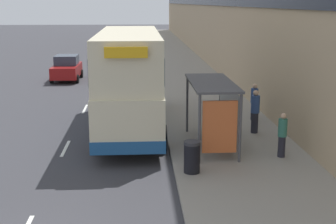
# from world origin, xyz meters

# --- Properties ---
(pavement) EXTENTS (5.00, 93.00, 0.14)m
(pavement) POSITION_xyz_m (6.50, 38.50, 0.07)
(pavement) COLOR gray
(pavement) RESTS_ON ground_plane
(lane_mark_1) EXTENTS (0.12, 2.00, 0.01)m
(lane_mark_1) POSITION_xyz_m (0.00, 8.67, 0.01)
(lane_mark_1) COLOR silver
(lane_mark_1) RESTS_ON ground_plane
(lane_mark_2) EXTENTS (0.12, 2.00, 0.01)m
(lane_mark_2) POSITION_xyz_m (0.00, 15.55, 0.01)
(lane_mark_2) COLOR silver
(lane_mark_2) RESTS_ON ground_plane
(lane_mark_3) EXTENTS (0.12, 2.00, 0.01)m
(lane_mark_3) POSITION_xyz_m (0.00, 22.42, 0.01)
(lane_mark_3) COLOR silver
(lane_mark_3) RESTS_ON ground_plane
(lane_mark_4) EXTENTS (0.12, 2.00, 0.01)m
(lane_mark_4) POSITION_xyz_m (0.00, 29.30, 0.01)
(lane_mark_4) COLOR silver
(lane_mark_4) RESTS_ON ground_plane
(bus_shelter) EXTENTS (1.60, 4.20, 2.48)m
(bus_shelter) POSITION_xyz_m (5.77, 7.97, 1.88)
(bus_shelter) COLOR #4C4C51
(bus_shelter) RESTS_ON ground_plane
(double_decker_bus_near) EXTENTS (2.85, 10.12, 4.30)m
(double_decker_bus_near) POSITION_xyz_m (2.47, 11.31, 2.28)
(double_decker_bus_near) COLOR beige
(double_decker_bus_near) RESTS_ON ground_plane
(car_0) EXTENTS (1.98, 3.99, 1.79)m
(car_0) POSITION_xyz_m (-2.30, 25.06, 0.88)
(car_0) COLOR maroon
(car_0) RESTS_ON ground_plane
(pedestrian_at_shelter) EXTENTS (0.32, 0.32, 1.60)m
(pedestrian_at_shelter) POSITION_xyz_m (7.91, 6.77, 0.96)
(pedestrian_at_shelter) COLOR #23232D
(pedestrian_at_shelter) RESTS_ON ground_plane
(pedestrian_1) EXTENTS (0.36, 0.36, 1.83)m
(pedestrian_1) POSITION_xyz_m (7.72, 9.94, 1.08)
(pedestrian_1) COLOR #23232D
(pedestrian_1) RESTS_ON ground_plane
(pedestrian_2) EXTENTS (0.34, 0.34, 1.71)m
(pedestrian_2) POSITION_xyz_m (8.22, 12.14, 1.02)
(pedestrian_2) COLOR #23232D
(pedestrian_2) RESTS_ON ground_plane
(litter_bin) EXTENTS (0.55, 0.55, 1.05)m
(litter_bin) POSITION_xyz_m (4.55, 5.41, 0.67)
(litter_bin) COLOR black
(litter_bin) RESTS_ON ground_plane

